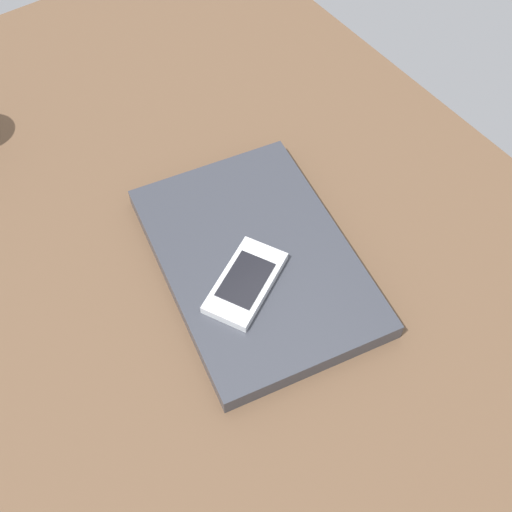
# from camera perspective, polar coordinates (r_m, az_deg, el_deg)

# --- Properties ---
(desk_surface) EXTENTS (1.20, 0.80, 0.03)m
(desk_surface) POSITION_cam_1_polar(r_m,az_deg,el_deg) (0.80, -2.77, 0.13)
(desk_surface) COLOR brown
(desk_surface) RESTS_ON ground
(laptop_closed) EXTENTS (0.34, 0.26, 0.02)m
(laptop_closed) POSITION_cam_1_polar(r_m,az_deg,el_deg) (0.76, 0.00, -0.35)
(laptop_closed) COLOR #33353D
(laptop_closed) RESTS_ON desk_surface
(cell_phone_on_laptop) EXTENTS (0.10, 0.12, 0.01)m
(cell_phone_on_laptop) POSITION_cam_1_polar(r_m,az_deg,el_deg) (0.72, -0.93, -2.34)
(cell_phone_on_laptop) COLOR silver
(cell_phone_on_laptop) RESTS_ON laptop_closed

